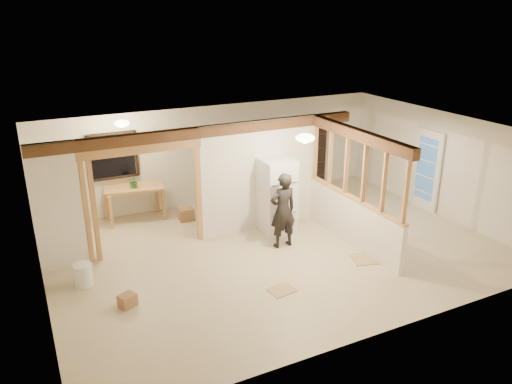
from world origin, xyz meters
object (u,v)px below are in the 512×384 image
refrigerator (277,196)px  bookshelf (309,157)px  woman (283,210)px  shop_vac (49,227)px  work_table (135,203)px

refrigerator → bookshelf: size_ratio=0.95×
woman → bookshelf: (2.47, 2.93, 0.08)m
bookshelf → shop_vac: bearing=-176.9°
refrigerator → bookshelf: (2.24, 2.23, 0.04)m
refrigerator → woman: (-0.23, -0.70, -0.04)m
work_table → bookshelf: size_ratio=0.75×
refrigerator → bookshelf: bookshelf is taller
woman → bookshelf: bearing=-131.5°
work_table → shop_vac: 1.96m
refrigerator → work_table: refrigerator is taller
work_table → shop_vac: work_table is taller
refrigerator → woman: size_ratio=1.05×
refrigerator → shop_vac: size_ratio=3.13×
woman → bookshelf: bookshelf is taller
woman → work_table: size_ratio=1.21×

